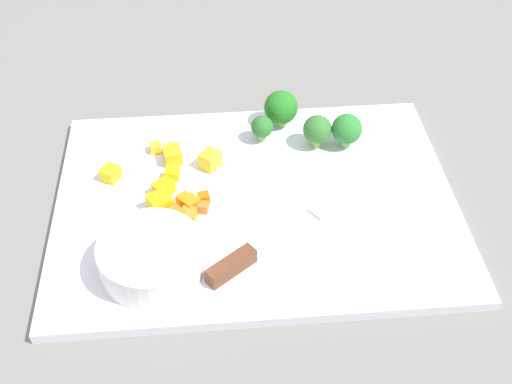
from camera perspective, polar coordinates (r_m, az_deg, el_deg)
name	(u,v)px	position (r m, az deg, el deg)	size (l,w,h in m)	color
ground_plane	(256,206)	(0.73, 0.00, -1.26)	(4.00, 4.00, 0.00)	slate
cutting_board	(256,202)	(0.72, 0.00, -0.92)	(0.45, 0.33, 0.01)	white
prep_bowl	(151,257)	(0.65, -9.30, -5.71)	(0.10, 0.10, 0.03)	white
chef_knife	(295,225)	(0.68, 3.51, -2.94)	(0.27, 0.21, 0.02)	silver
carrot_dice_0	(189,216)	(0.69, -6.01, -2.12)	(0.02, 0.02, 0.01)	orange
carrot_dice_1	(204,198)	(0.71, -4.65, -0.57)	(0.01, 0.01, 0.01)	orange
carrot_dice_2	(191,204)	(0.70, -5.82, -1.07)	(0.02, 0.02, 0.02)	orange
carrot_dice_3	(184,198)	(0.72, -6.42, -0.51)	(0.01, 0.01, 0.01)	orange
carrot_dice_4	(175,215)	(0.70, -7.20, -2.07)	(0.02, 0.02, 0.01)	orange
carrot_dice_5	(203,207)	(0.70, -4.73, -1.36)	(0.01, 0.01, 0.01)	orange
pepper_dice_0	(173,156)	(0.77, -7.40, 3.23)	(0.02, 0.02, 0.02)	yellow
pepper_dice_1	(156,148)	(0.79, -8.90, 3.90)	(0.01, 0.01, 0.01)	yellow
pepper_dice_2	(210,160)	(0.75, -4.07, 2.86)	(0.02, 0.02, 0.02)	yellow
pepper_dice_3	(110,174)	(0.76, -12.80, 1.61)	(0.02, 0.02, 0.02)	yellow
pepper_dice_4	(163,188)	(0.73, -8.22, 0.36)	(0.02, 0.02, 0.02)	yellow
pepper_dice_5	(172,174)	(0.74, -7.46, 1.56)	(0.02, 0.01, 0.01)	yellow
pepper_dice_6	(172,150)	(0.78, -7.46, 3.76)	(0.01, 0.01, 0.01)	yellow
pepper_dice_7	(160,204)	(0.71, -8.52, -1.03)	(0.02, 0.02, 0.02)	yellow
broccoli_floret_0	(347,130)	(0.78, 8.06, 5.51)	(0.04, 0.04, 0.04)	#82AE6A
broccoli_floret_1	(317,130)	(0.78, 5.47, 5.51)	(0.03, 0.03, 0.04)	#92BD66
broccoli_floret_2	(262,127)	(0.78, 0.53, 5.77)	(0.03, 0.03, 0.03)	#88B269
broccoli_floret_3	(281,108)	(0.81, 2.23, 7.47)	(0.04, 0.04, 0.05)	#8CC25D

